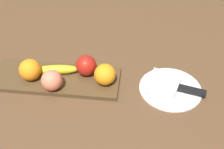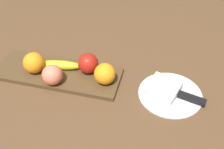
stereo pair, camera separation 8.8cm
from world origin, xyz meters
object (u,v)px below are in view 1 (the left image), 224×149
at_px(apple, 86,65).
at_px(banana, 56,70).
at_px(orange_near_apple, 30,70).
at_px(folded_napkin, 163,84).
at_px(fruit_tray, 56,78).
at_px(orange_near_banana, 105,74).
at_px(knife, 187,90).
at_px(peach, 52,80).
at_px(dinner_plate, 170,88).

xyz_separation_m(apple, banana, (0.10, 0.01, -0.02)).
bearing_deg(apple, orange_near_apple, 14.72).
relative_size(apple, orange_near_apple, 0.97).
distance_m(apple, folded_napkin, 0.26).
distance_m(fruit_tray, banana, 0.03).
xyz_separation_m(fruit_tray, orange_near_apple, (0.08, 0.02, 0.04)).
relative_size(fruit_tray, banana, 2.78).
height_order(orange_near_banana, folded_napkin, orange_near_banana).
height_order(orange_near_banana, knife, orange_near_banana).
xyz_separation_m(banana, peach, (-0.01, 0.07, 0.02)).
bearing_deg(folded_napkin, dinner_plate, 180.00).
height_order(banana, orange_near_apple, orange_near_apple).
relative_size(apple, knife, 0.39).
height_order(orange_near_apple, peach, orange_near_apple).
height_order(orange_near_banana, peach, orange_near_banana).
relative_size(orange_near_banana, dinner_plate, 0.34).
xyz_separation_m(dinner_plate, knife, (-0.05, 0.01, 0.01)).
height_order(peach, folded_napkin, peach).
distance_m(dinner_plate, folded_napkin, 0.03).
bearing_deg(orange_near_banana, folded_napkin, -177.49).
distance_m(banana, folded_napkin, 0.36).
bearing_deg(orange_near_apple, banana, -155.58).
relative_size(orange_near_banana, folded_napkin, 0.69).
relative_size(peach, dinner_plate, 0.33).
xyz_separation_m(apple, orange_near_banana, (-0.07, 0.04, 0.00)).
distance_m(fruit_tray, orange_near_apple, 0.09).
bearing_deg(fruit_tray, orange_near_apple, 12.50).
bearing_deg(peach, apple, -138.88).
xyz_separation_m(apple, orange_near_apple, (0.18, 0.05, 0.00)).
xyz_separation_m(fruit_tray, dinner_plate, (-0.39, 0.00, -0.00)).
height_order(fruit_tray, orange_near_apple, orange_near_apple).
distance_m(orange_near_apple, knife, 0.52).
height_order(apple, dinner_plate, apple).
distance_m(fruit_tray, knife, 0.44).
bearing_deg(orange_near_apple, orange_near_banana, -178.03).
xyz_separation_m(peach, knife, (-0.43, -0.04, -0.04)).
bearing_deg(knife, dinner_plate, 1.37).
height_order(apple, folded_napkin, apple).
bearing_deg(apple, fruit_tray, 16.33).
bearing_deg(dinner_plate, folded_napkin, 0.00).
distance_m(apple, banana, 0.11).
bearing_deg(banana, knife, 166.80).
distance_m(apple, dinner_plate, 0.29).
relative_size(banana, dinner_plate, 0.76).
distance_m(folded_napkin, knife, 0.08).
bearing_deg(fruit_tray, dinner_plate, 180.00).
height_order(peach, dinner_plate, peach).
xyz_separation_m(apple, dinner_plate, (-0.29, 0.03, -0.05)).
bearing_deg(orange_near_banana, knife, 179.33).
height_order(fruit_tray, banana, banana).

